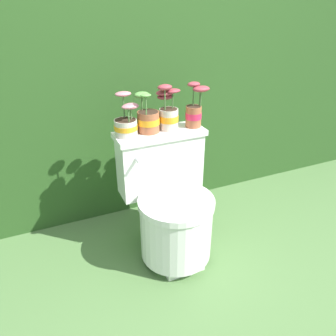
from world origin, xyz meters
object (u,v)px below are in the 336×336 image
at_px(potted_plant_middle, 168,111).
at_px(potted_plant_midright, 195,108).
at_px(toilet, 171,206).
at_px(potted_plant_midleft, 148,119).
at_px(potted_plant_left, 126,123).

xyz_separation_m(potted_plant_middle, potted_plant_midright, (0.15, -0.02, 0.00)).
relative_size(toilet, potted_plant_midright, 2.90).
relative_size(toilet, potted_plant_midleft, 3.24).
height_order(potted_plant_midleft, potted_plant_midright, potted_plant_midright).
bearing_deg(toilet, potted_plant_middle, 71.29).
bearing_deg(potted_plant_left, potted_plant_midleft, 2.33).
bearing_deg(toilet, potted_plant_midleft, 109.28).
bearing_deg(potted_plant_left, potted_plant_middle, 0.09).
bearing_deg(potted_plant_midright, potted_plant_middle, 172.11).
distance_m(toilet, potted_plant_left, 0.53).
relative_size(potted_plant_left, potted_plant_middle, 0.89).
height_order(potted_plant_middle, potted_plant_midright, potted_plant_middle).
distance_m(potted_plant_midleft, potted_plant_middle, 0.12).
bearing_deg(potted_plant_midleft, potted_plant_middle, -2.27).
bearing_deg(potted_plant_midleft, potted_plant_left, -177.67).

